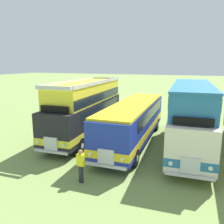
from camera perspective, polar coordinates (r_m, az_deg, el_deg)
name	(u,v)px	position (r m, az deg, el deg)	size (l,w,h in m)	color
bus_first_in_row	(87,107)	(18.55, -6.33, 1.17)	(2.95, 10.50, 4.52)	black
bus_second_in_row	(134,119)	(17.04, 5.38, -1.86)	(2.72, 11.36, 2.99)	#1E339E
bus_third_in_row	(191,114)	(16.36, 19.01, -0.50)	(2.99, 10.58, 4.49)	silver
marshal_person	(81,166)	(11.71, -7.76, -13.12)	(0.36, 0.24, 1.73)	#23232D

